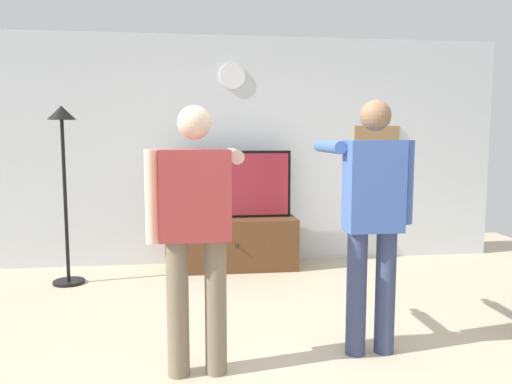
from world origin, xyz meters
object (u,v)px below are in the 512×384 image
framed_picture (376,144)px  floor_lamp (63,158)px  wall_clock (232,76)px  person_standing_nearer_lamp (196,224)px  person_standing_nearer_couch (372,213)px  tv_stand (235,243)px  television (235,184)px

framed_picture → floor_lamp: 3.63m
wall_clock → framed_picture: bearing=0.2°
person_standing_nearer_lamp → person_standing_nearer_couch: size_ratio=0.97×
tv_stand → floor_lamp: floor_lamp is taller
wall_clock → person_standing_nearer_lamp: wall_clock is taller
television → framed_picture: bearing=7.9°
television → person_standing_nearer_couch: (0.75, -2.42, 0.03)m
television → wall_clock: bearing=90.0°
television → floor_lamp: 1.86m
framed_picture → person_standing_nearer_couch: person_standing_nearer_couch is taller
person_standing_nearer_couch → tv_stand: bearing=107.5°
wall_clock → person_standing_nearer_lamp: bearing=-99.4°
wall_clock → person_standing_nearer_couch: (0.75, -2.66, -1.23)m
television → wall_clock: size_ratio=4.32×
tv_stand → person_standing_nearer_couch: person_standing_nearer_couch is taller
tv_stand → wall_clock: wall_clock is taller
framed_picture → person_standing_nearer_couch: size_ratio=0.32×
floor_lamp → person_standing_nearer_lamp: (1.31, -2.15, -0.33)m
television → wall_clock: wall_clock is taller
television → tv_stand: bearing=-90.0°
television → framed_picture: (1.78, 0.25, 0.45)m
tv_stand → person_standing_nearer_couch: size_ratio=0.79×
person_standing_nearer_lamp → wall_clock: bearing=80.6°
person_standing_nearer_couch → floor_lamp: bearing=141.8°
television → person_standing_nearer_couch: person_standing_nearer_couch is taller
wall_clock → framed_picture: wall_clock is taller
person_standing_nearer_couch → person_standing_nearer_lamp: bearing=-172.6°
television → person_standing_nearer_lamp: (-0.47, -2.58, 0.01)m
tv_stand → person_standing_nearer_lamp: (-0.47, -2.53, 0.69)m
television → floor_lamp: bearing=-166.6°
wall_clock → person_standing_nearer_lamp: (-0.47, -2.82, -1.25)m
wall_clock → person_standing_nearer_couch: 3.02m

